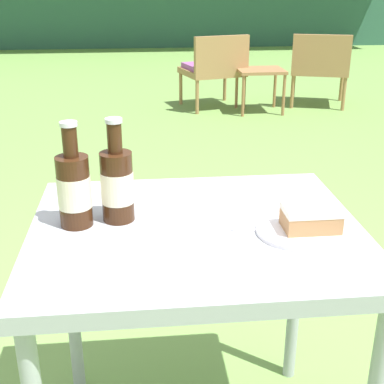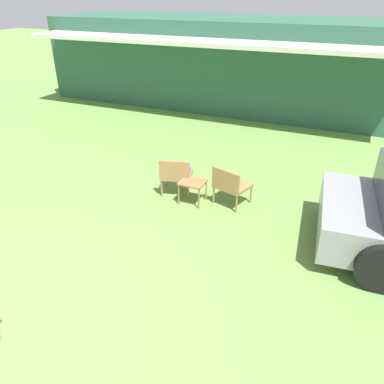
# 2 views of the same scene
# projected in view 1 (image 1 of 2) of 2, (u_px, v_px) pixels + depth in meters

# --- Properties ---
(wicker_chair_cushioned) EXTENTS (0.70, 0.66, 0.75)m
(wicker_chair_cushioned) POSITION_uv_depth(u_px,v_px,m) (214.00, 67.00, 5.46)
(wicker_chair_cushioned) COLOR #9E7547
(wicker_chair_cushioned) RESTS_ON ground_plane
(wicker_chair_plain) EXTENTS (0.71, 0.67, 0.75)m
(wicker_chair_plain) POSITION_uv_depth(u_px,v_px,m) (320.00, 65.00, 5.55)
(wicker_chair_plain) COLOR #9E7547
(wicker_chair_plain) RESTS_ON ground_plane
(garden_side_table) EXTENTS (0.46, 0.41, 0.43)m
(garden_side_table) POSITION_uv_depth(u_px,v_px,m) (260.00, 75.00, 5.33)
(garden_side_table) COLOR #996B42
(garden_side_table) RESTS_ON ground_plane
(patio_table) EXTENTS (0.80, 0.67, 0.73)m
(patio_table) POSITION_uv_depth(u_px,v_px,m) (196.00, 257.00, 1.32)
(patio_table) COLOR #9EA3A8
(patio_table) RESTS_ON ground_plane
(cake_on_plate) EXTENTS (0.20, 0.20, 0.07)m
(cake_on_plate) POSITION_uv_depth(u_px,v_px,m) (306.00, 223.00, 1.25)
(cake_on_plate) COLOR white
(cake_on_plate) RESTS_ON patio_table
(cola_bottle_near) EXTENTS (0.08, 0.08, 0.26)m
(cola_bottle_near) POSITION_uv_depth(u_px,v_px,m) (117.00, 184.00, 1.30)
(cola_bottle_near) COLOR #381E0F
(cola_bottle_near) RESTS_ON patio_table
(cola_bottle_far) EXTENTS (0.08, 0.08, 0.26)m
(cola_bottle_far) POSITION_uv_depth(u_px,v_px,m) (74.00, 188.00, 1.27)
(cola_bottle_far) COLOR #381E0F
(cola_bottle_far) RESTS_ON patio_table
(fork) EXTENTS (0.17, 0.04, 0.01)m
(fork) POSITION_uv_depth(u_px,v_px,m) (269.00, 230.00, 1.27)
(fork) COLOR silver
(fork) RESTS_ON patio_table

